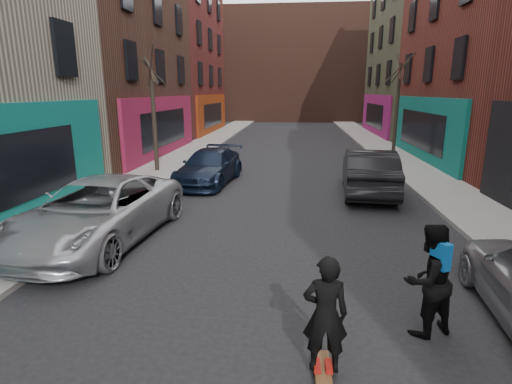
% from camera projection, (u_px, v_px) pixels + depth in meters
% --- Properties ---
extents(sidewalk_left, '(2.50, 84.00, 0.13)m').
position_uv_depth(sidewalk_left, '(209.00, 141.00, 30.79)').
color(sidewalk_left, gray).
rests_on(sidewalk_left, ground).
extents(sidewalk_right, '(2.50, 84.00, 0.13)m').
position_uv_depth(sidewalk_right, '(375.00, 143.00, 29.58)').
color(sidewalk_right, gray).
rests_on(sidewalk_right, ground).
extents(building_far, '(40.00, 10.00, 14.00)m').
position_uv_depth(building_far, '(295.00, 67.00, 53.56)').
color(building_far, '#47281E').
rests_on(building_far, ground).
extents(tree_left_far, '(2.00, 2.00, 6.50)m').
position_uv_depth(tree_left_far, '(153.00, 101.00, 18.40)').
color(tree_left_far, black).
rests_on(tree_left_far, sidewalk_left).
extents(tree_right_far, '(2.00, 2.00, 6.80)m').
position_uv_depth(tree_right_far, '(398.00, 96.00, 22.95)').
color(tree_right_far, black).
rests_on(tree_right_far, sidewalk_right).
extents(parked_left_far, '(3.17, 6.03, 1.62)m').
position_uv_depth(parked_left_far, '(98.00, 211.00, 10.27)').
color(parked_left_far, '#9C9FA4').
rests_on(parked_left_far, ground).
extents(parked_left_end, '(2.48, 5.05, 1.41)m').
position_uv_depth(parked_left_end, '(209.00, 167.00, 16.89)').
color(parked_left_end, black).
rests_on(parked_left_end, ground).
extents(parked_right_end, '(2.22, 5.29, 1.70)m').
position_uv_depth(parked_right_end, '(369.00, 172.00, 15.14)').
color(parked_right_end, black).
rests_on(parked_right_end, ground).
extents(skateboard, '(0.23, 0.80, 0.10)m').
position_uv_depth(skateboard, '(323.00, 371.00, 5.51)').
color(skateboard, brown).
rests_on(skateboard, ground).
extents(skateboarder, '(0.61, 0.41, 1.66)m').
position_uv_depth(skateboarder, '(325.00, 314.00, 5.29)').
color(skateboarder, black).
rests_on(skateboarder, skateboard).
extents(pedestrian, '(1.12, 1.03, 1.85)m').
position_uv_depth(pedestrian, '(428.00, 280.00, 6.27)').
color(pedestrian, black).
rests_on(pedestrian, ground).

